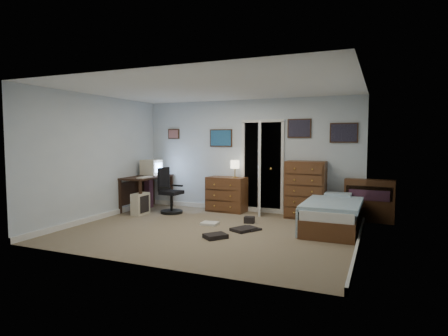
# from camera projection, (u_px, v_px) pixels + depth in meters

# --- Properties ---
(floor) EXTENTS (5.00, 4.00, 0.02)m
(floor) POSITION_uv_depth(u_px,v_px,m) (210.00, 231.00, 6.64)
(floor) COLOR #84705B
(floor) RESTS_ON ground
(computer_desk) EXTENTS (0.63, 1.35, 0.77)m
(computer_desk) POSITION_uv_depth(u_px,v_px,m) (144.00, 184.00, 8.65)
(computer_desk) COLOR black
(computer_desk) RESTS_ON floor
(crt_monitor) EXTENTS (0.40, 0.37, 0.37)m
(crt_monitor) POSITION_uv_depth(u_px,v_px,m) (151.00, 167.00, 8.72)
(crt_monitor) COLOR beige
(crt_monitor) RESTS_ON computer_desk
(keyboard) EXTENTS (0.16, 0.41, 0.02)m
(keyboard) POSITION_uv_depth(u_px,v_px,m) (145.00, 177.00, 8.21)
(keyboard) COLOR beige
(keyboard) RESTS_ON computer_desk
(pc_tower) EXTENTS (0.22, 0.43, 0.46)m
(pc_tower) POSITION_uv_depth(u_px,v_px,m) (140.00, 204.00, 8.06)
(pc_tower) COLOR beige
(pc_tower) RESTS_ON floor
(office_chair) EXTENTS (0.52, 0.52, 1.00)m
(office_chair) POSITION_uv_depth(u_px,v_px,m) (169.00, 195.00, 8.22)
(office_chair) COLOR black
(office_chair) RESTS_ON floor
(media_stack) EXTENTS (0.15, 0.15, 0.76)m
(media_stack) POSITION_uv_depth(u_px,v_px,m) (149.00, 191.00, 8.89)
(media_stack) COLOR maroon
(media_stack) RESTS_ON floor
(low_dresser) EXTENTS (0.90, 0.49, 0.78)m
(low_dresser) POSITION_uv_depth(u_px,v_px,m) (227.00, 194.00, 8.40)
(low_dresser) COLOR #5B2F1C
(low_dresser) RESTS_ON floor
(table_lamp) EXTENTS (0.20, 0.20, 0.38)m
(table_lamp) POSITION_uv_depth(u_px,v_px,m) (235.00, 165.00, 8.27)
(table_lamp) COLOR gold
(table_lamp) RESTS_ON low_dresser
(doorway) EXTENTS (0.96, 1.12, 2.05)m
(doorway) POSITION_uv_depth(u_px,v_px,m) (266.00, 166.00, 8.51)
(doorway) COLOR black
(doorway) RESTS_ON floor
(tall_dresser) EXTENTS (0.81, 0.48, 1.17)m
(tall_dresser) POSITION_uv_depth(u_px,v_px,m) (306.00, 190.00, 7.67)
(tall_dresser) COLOR #5B2F1C
(tall_dresser) RESTS_ON floor
(headboard_bookcase) EXTENTS (0.94, 0.30, 0.84)m
(headboard_bookcase) POSITION_uv_depth(u_px,v_px,m) (369.00, 200.00, 7.31)
(headboard_bookcase) COLOR #5B2F1C
(headboard_bookcase) RESTS_ON floor
(bed) EXTENTS (0.97, 1.78, 0.58)m
(bed) POSITION_uv_depth(u_px,v_px,m) (332.00, 215.00, 6.68)
(bed) COLOR #5B2F1C
(bed) RESTS_ON floor
(wall_posters) EXTENTS (4.38, 0.04, 0.60)m
(wall_posters) POSITION_uv_depth(u_px,v_px,m) (272.00, 133.00, 8.10)
(wall_posters) COLOR #331E11
(wall_posters) RESTS_ON floor
(floor_clutter) EXTENTS (1.21, 1.60, 0.12)m
(floor_clutter) POSITION_uv_depth(u_px,v_px,m) (233.00, 228.00, 6.67)
(floor_clutter) COLOR black
(floor_clutter) RESTS_ON floor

